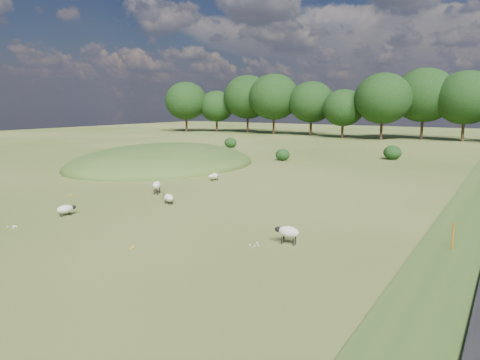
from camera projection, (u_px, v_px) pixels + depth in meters
name	position (u px, v px, depth m)	size (l,w,h in m)	color
ground	(312.00, 164.00, 41.72)	(160.00, 160.00, 0.00)	#39551A
mound	(164.00, 164.00, 41.51)	(16.00, 20.00, 4.00)	#33561E
treeline	(393.00, 99.00, 70.47)	(96.28, 14.66, 11.70)	black
shrubs	(308.00, 149.00, 48.97)	(23.21, 9.77, 1.50)	black
marker_post	(453.00, 238.00, 16.71)	(0.06, 0.06, 1.20)	#D8590C
sheep_0	(157.00, 185.00, 27.82)	(0.90, 1.15, 0.82)	beige
sheep_1	(214.00, 176.00, 32.63)	(0.53, 1.03, 0.58)	beige
sheep_2	(66.00, 209.00, 22.31)	(0.61, 1.05, 0.58)	beige
sheep_3	(168.00, 198.00, 24.99)	(1.08, 0.74, 0.60)	beige
sheep_4	(288.00, 232.00, 17.73)	(1.09, 0.54, 0.78)	beige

